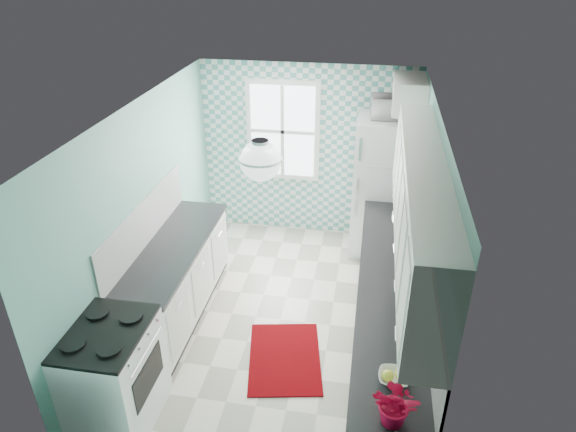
% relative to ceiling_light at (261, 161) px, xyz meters
% --- Properties ---
extents(floor, '(3.00, 4.40, 0.02)m').
position_rel_ceiling_light_xyz_m(floor, '(0.00, 0.80, -2.33)').
color(floor, silver).
rests_on(floor, ground).
extents(ceiling, '(3.00, 4.40, 0.02)m').
position_rel_ceiling_light_xyz_m(ceiling, '(0.00, 0.80, 0.19)').
color(ceiling, white).
rests_on(ceiling, wall_back).
extents(wall_back, '(3.00, 0.02, 2.50)m').
position_rel_ceiling_light_xyz_m(wall_back, '(0.00, 3.01, -1.07)').
color(wall_back, '#69A899').
rests_on(wall_back, floor).
extents(wall_front, '(3.00, 0.02, 2.50)m').
position_rel_ceiling_light_xyz_m(wall_front, '(0.00, -1.41, -1.07)').
color(wall_front, '#69A899').
rests_on(wall_front, floor).
extents(wall_left, '(0.02, 4.40, 2.50)m').
position_rel_ceiling_light_xyz_m(wall_left, '(-1.51, 0.80, -1.07)').
color(wall_left, '#69A899').
rests_on(wall_left, floor).
extents(wall_right, '(0.02, 4.40, 2.50)m').
position_rel_ceiling_light_xyz_m(wall_right, '(1.51, 0.80, -1.07)').
color(wall_right, '#69A899').
rests_on(wall_right, floor).
extents(accent_wall, '(3.00, 0.01, 2.50)m').
position_rel_ceiling_light_xyz_m(accent_wall, '(0.00, 2.99, -1.07)').
color(accent_wall, '#57A19B').
rests_on(accent_wall, wall_back).
extents(window, '(1.04, 0.05, 1.44)m').
position_rel_ceiling_light_xyz_m(window, '(-0.35, 2.96, -0.77)').
color(window, white).
rests_on(window, wall_back).
extents(backsplash_right, '(0.02, 3.60, 0.51)m').
position_rel_ceiling_light_xyz_m(backsplash_right, '(1.49, 0.40, -1.13)').
color(backsplash_right, white).
rests_on(backsplash_right, wall_right).
extents(backsplash_left, '(0.02, 2.15, 0.51)m').
position_rel_ceiling_light_xyz_m(backsplash_left, '(-1.49, 0.73, -1.13)').
color(backsplash_left, white).
rests_on(backsplash_left, wall_left).
extents(upper_cabinets_right, '(0.33, 3.20, 0.90)m').
position_rel_ceiling_light_xyz_m(upper_cabinets_right, '(1.33, 0.20, -0.42)').
color(upper_cabinets_right, white).
rests_on(upper_cabinets_right, wall_right).
extents(upper_cabinet_fridge, '(0.40, 0.74, 0.40)m').
position_rel_ceiling_light_xyz_m(upper_cabinet_fridge, '(1.30, 2.63, -0.07)').
color(upper_cabinet_fridge, white).
rests_on(upper_cabinet_fridge, wall_right).
extents(ceiling_light, '(0.34, 0.34, 0.35)m').
position_rel_ceiling_light_xyz_m(ceiling_light, '(0.00, 0.00, 0.00)').
color(ceiling_light, silver).
rests_on(ceiling_light, ceiling).
extents(base_cabinets_right, '(0.60, 3.60, 0.90)m').
position_rel_ceiling_light_xyz_m(base_cabinets_right, '(1.20, 0.40, -1.87)').
color(base_cabinets_right, white).
rests_on(base_cabinets_right, floor).
extents(countertop_right, '(0.63, 3.60, 0.04)m').
position_rel_ceiling_light_xyz_m(countertop_right, '(1.19, 0.40, -1.40)').
color(countertop_right, black).
rests_on(countertop_right, base_cabinets_right).
extents(base_cabinets_left, '(0.60, 2.15, 0.90)m').
position_rel_ceiling_light_xyz_m(base_cabinets_left, '(-1.20, 0.73, -1.87)').
color(base_cabinets_left, white).
rests_on(base_cabinets_left, floor).
extents(countertop_left, '(0.63, 2.15, 0.04)m').
position_rel_ceiling_light_xyz_m(countertop_left, '(-1.19, 0.73, -1.40)').
color(countertop_left, black).
rests_on(countertop_left, base_cabinets_left).
extents(fridge, '(0.84, 0.83, 1.93)m').
position_rel_ceiling_light_xyz_m(fridge, '(1.11, 2.62, -1.36)').
color(fridge, white).
rests_on(fridge, floor).
extents(stove, '(0.68, 0.85, 1.02)m').
position_rel_ceiling_light_xyz_m(stove, '(-1.20, -0.83, -1.79)').
color(stove, white).
rests_on(stove, floor).
extents(sink, '(0.43, 0.36, 0.53)m').
position_rel_ceiling_light_xyz_m(sink, '(1.20, 1.40, -1.39)').
color(sink, silver).
rests_on(sink, countertop_right).
extents(rug, '(0.93, 1.18, 0.02)m').
position_rel_ceiling_light_xyz_m(rug, '(0.16, 0.18, -2.32)').
color(rug, maroon).
rests_on(rug, floor).
extents(dish_towel, '(0.03, 0.26, 0.39)m').
position_rel_ceiling_light_xyz_m(dish_towel, '(0.89, 1.65, -1.84)').
color(dish_towel, '#56A697').
rests_on(dish_towel, base_cabinets_right).
extents(fruit_bowl, '(0.24, 0.24, 0.06)m').
position_rel_ceiling_light_xyz_m(fruit_bowl, '(1.20, -0.87, -1.35)').
color(fruit_bowl, white).
rests_on(fruit_bowl, countertop_right).
extents(potted_plant, '(0.37, 0.34, 0.36)m').
position_rel_ceiling_light_xyz_m(potted_plant, '(1.20, -1.26, -1.20)').
color(potted_plant, '#AE1211').
rests_on(potted_plant, countertop_right).
extents(soap_bottle, '(0.10, 0.10, 0.18)m').
position_rel_ceiling_light_xyz_m(soap_bottle, '(1.25, 1.71, -1.30)').
color(soap_bottle, '#85A5AC').
rests_on(soap_bottle, countertop_right).
extents(microwave, '(0.52, 0.36, 0.28)m').
position_rel_ceiling_light_xyz_m(microwave, '(1.11, 2.62, -0.26)').
color(microwave, white).
rests_on(microwave, fridge).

